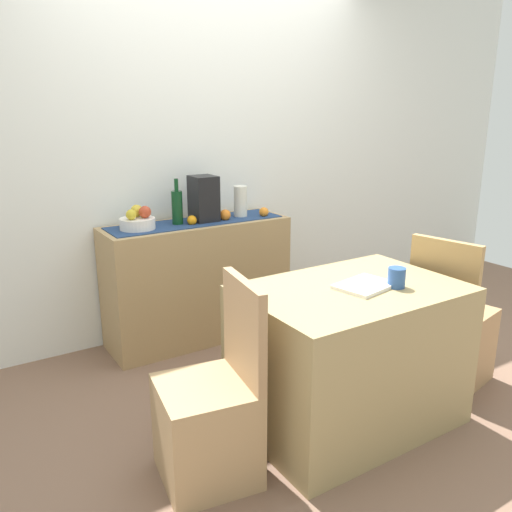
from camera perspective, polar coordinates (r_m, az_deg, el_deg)
ground_plane at (r=3.26m, az=5.26°, el=-13.58°), size 6.40×6.40×0.02m
room_wall_rear at (r=3.85m, az=-5.21°, el=12.23°), size 6.40×0.06×2.70m
sideboard_console at (r=3.69m, az=-6.30°, el=-2.72°), size 1.28×0.42×0.84m
table_runner at (r=3.58m, az=-6.51°, el=3.70°), size 1.20×0.32×0.01m
fruit_bowl at (r=3.42m, az=-12.77°, el=3.46°), size 0.22×0.22×0.07m
apple_center at (r=3.40m, az=-11.99°, el=4.70°), size 0.08×0.08×0.08m
apple_upper at (r=3.36m, az=-13.42°, el=4.39°), size 0.07×0.07×0.07m
apple_rear at (r=3.45m, az=-12.85°, el=4.82°), size 0.08×0.08×0.08m
wine_bottle at (r=3.50m, az=-8.57°, el=5.29°), size 0.07×0.07×0.31m
coffee_maker at (r=3.58m, az=-5.71°, el=6.20°), size 0.16×0.18×0.31m
ceramic_vase at (r=3.72m, az=-1.71°, el=5.94°), size 0.09×0.09×0.22m
orange_loose_near_bowl at (r=3.62m, az=-3.37°, el=4.48°), size 0.08×0.08×0.08m
orange_loose_far at (r=3.50m, az=-6.99°, el=3.88°), size 0.06×0.06×0.06m
orange_loose_mid at (r=3.74m, az=0.86°, el=4.81°), size 0.07×0.07×0.07m
dining_table at (r=2.77m, az=10.05°, el=-10.59°), size 1.08×0.74×0.74m
open_book at (r=2.63m, az=11.76°, el=-3.17°), size 0.31×0.26×0.02m
coffee_cup at (r=2.65m, az=15.04°, el=-2.28°), size 0.09×0.09×0.10m
chair_near_window at (r=2.41m, az=-5.03°, el=-17.55°), size 0.46×0.46×0.90m
chair_by_corner at (r=3.36m, az=20.31°, el=-8.41°), size 0.48×0.48×0.90m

